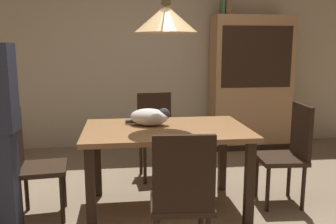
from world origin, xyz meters
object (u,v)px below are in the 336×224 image
Objects in this scene: cat_sleeping at (150,117)px; chair_left_side at (31,160)px; chair_far_back at (156,131)px; hutch_bookcase at (250,86)px; pendant_lamp at (166,18)px; book_brown_thick at (226,7)px; chair_right_side at (289,150)px; chair_near_front at (182,195)px; book_green_slim at (222,5)px; dining_table at (166,139)px.

chair_left_side is at bearing -173.12° from cat_sleeping.
hutch_bookcase reaches higher than chair_far_back.
pendant_lamp reaches higher than hutch_bookcase.
book_brown_thick reaches higher than hutch_bookcase.
pendant_lamp is at bearing 179.75° from chair_right_side.
book_green_slim is at bearing 70.16° from chair_near_front.
dining_table is 2.38m from hutch_bookcase.
chair_left_side is 0.72× the size of pendant_lamp.
chair_right_side is 1.43m from chair_near_front.
chair_far_back reaches higher than dining_table.
book_brown_thick is at bearing 69.05° from chair_near_front.
dining_table is 0.89m from chair_far_back.
book_green_slim is at bearing 62.30° from pendant_lamp.
cat_sleeping is (-0.12, -0.77, 0.32)m from chair_far_back.
chair_right_side is at bearing 37.60° from chair_near_front.
chair_right_side is 1.30m from cat_sleeping.
chair_near_front is at bearing -37.78° from chair_left_side.
chair_left_side is 3.88× the size of book_brown_thick.
chair_near_front reaches higher than cat_sleeping.
pendant_lamp is 2.19m from book_brown_thick.
chair_left_side is at bearing -179.92° from chair_right_side.
chair_far_back is at bearing -144.78° from hutch_bookcase.
hutch_bookcase is (0.30, 1.90, 0.38)m from chair_right_side.
chair_right_side is at bearing -37.90° from chair_far_back.
cat_sleeping is at bearing -123.54° from book_brown_thick.
dining_table is 1.14m from chair_left_side.
book_brown_thick is (1.06, 1.89, 1.31)m from dining_table.
chair_right_side is 1.44m from chair_far_back.
chair_left_side is (-1.13, -0.01, -0.14)m from dining_table.
cat_sleeping is 2.42m from book_brown_thick.
book_brown_thick is (0.06, 0.00, -0.02)m from book_green_slim.
dining_table is 1.51× the size of chair_right_side.
chair_left_side is at bearing 142.22° from chair_near_front.
hutch_bookcase is (1.43, 1.89, -0.77)m from pendant_lamp.
pendant_lamp is at bearing -127.09° from hutch_bookcase.
hutch_bookcase is (1.44, 2.77, 0.38)m from chair_near_front.
chair_near_front is 3.88× the size of book_brown_thick.
hutch_bookcase is (1.56, 1.78, 0.06)m from cat_sleeping.
chair_left_side and chair_far_back have the same top height.
chair_far_back is at bearing 142.10° from chair_right_side.
chair_near_front is at bearing -110.95° from book_brown_thick.
chair_far_back is at bearing -134.57° from book_green_slim.
chair_left_side is 3.21m from book_green_slim.
dining_table is 5.38× the size of book_green_slim.
book_brown_thick reaches higher than chair_near_front.
dining_table is 1.51× the size of chair_far_back.
chair_left_side reaches higher than dining_table.
book_green_slim is at bearing 41.87° from chair_left_side.
book_brown_thick reaches higher than chair_right_side.
cat_sleeping is 0.31× the size of pendant_lamp.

